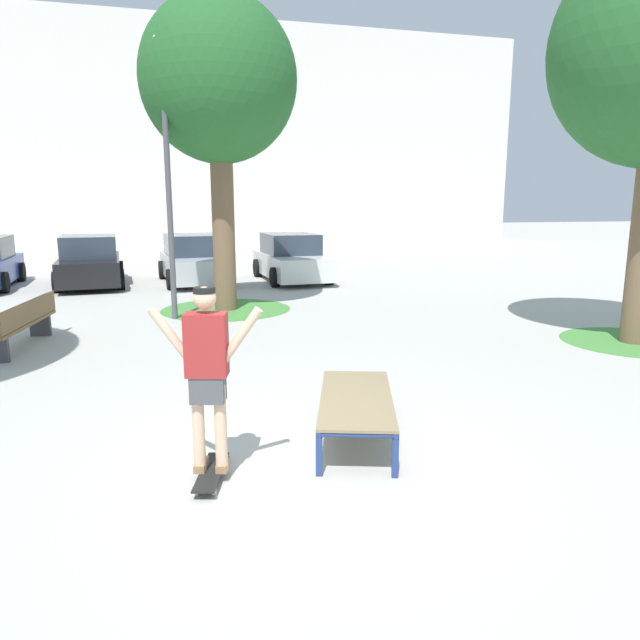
# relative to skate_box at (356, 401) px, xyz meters

# --- Properties ---
(ground_plane) EXTENTS (120.00, 120.00, 0.00)m
(ground_plane) POSITION_rel_skate_box_xyz_m (-0.70, -0.39, -0.41)
(ground_plane) COLOR #B7B5AD
(building_facade) EXTENTS (38.71, 4.00, 12.48)m
(building_facade) POSITION_rel_skate_box_xyz_m (0.51, 31.07, 5.82)
(building_facade) COLOR silver
(building_facade) RESTS_ON ground
(skate_box) EXTENTS (1.30, 2.04, 0.46)m
(skate_box) POSITION_rel_skate_box_xyz_m (0.00, 0.00, 0.00)
(skate_box) COLOR navy
(skate_box) RESTS_ON ground
(skateboard) EXTENTS (0.40, 0.82, 0.09)m
(skateboard) POSITION_rel_skate_box_xyz_m (-1.59, -0.61, -0.34)
(skateboard) COLOR black
(skateboard) RESTS_ON ground
(skater) EXTENTS (0.98, 0.37, 1.69)m
(skater) POSITION_rel_skate_box_xyz_m (-1.59, -0.61, 0.66)
(skater) COLOR beige
(skater) RESTS_ON skateboard
(grass_patch_near_right) EXTENTS (2.51, 2.51, 0.01)m
(grass_patch_near_right) POSITION_rel_skate_box_xyz_m (6.26, 2.87, -0.41)
(grass_patch_near_right) COLOR #47893D
(grass_patch_near_right) RESTS_ON ground
(tree_mid_back) EXTENTS (3.46, 3.46, 6.97)m
(tree_mid_back) POSITION_rel_skate_box_xyz_m (-0.55, 8.11, 4.66)
(tree_mid_back) COLOR brown
(tree_mid_back) RESTS_ON ground
(grass_patch_mid_back) EXTENTS (3.05, 3.05, 0.01)m
(grass_patch_mid_back) POSITION_rel_skate_box_xyz_m (-0.55, 8.11, -0.41)
(grass_patch_mid_back) COLOR #47893D
(grass_patch_mid_back) RESTS_ON ground
(car_black) EXTENTS (2.14, 4.31, 1.50)m
(car_black) POSITION_rel_skate_box_xyz_m (-4.10, 13.33, 0.28)
(car_black) COLOR black
(car_black) RESTS_ON ground
(car_silver) EXTENTS (2.19, 4.33, 1.50)m
(car_silver) POSITION_rel_skate_box_xyz_m (-1.02, 13.12, 0.28)
(car_silver) COLOR #B7BABF
(car_silver) RESTS_ON ground
(car_white) EXTENTS (2.05, 4.27, 1.50)m
(car_white) POSITION_rel_skate_box_xyz_m (2.05, 12.82, 0.28)
(car_white) COLOR silver
(car_white) RESTS_ON ground
(park_bench) EXTENTS (0.81, 2.44, 0.83)m
(park_bench) POSITION_rel_skate_box_xyz_m (-4.33, 5.24, 0.03)
(park_bench) COLOR brown
(park_bench) RESTS_ON ground
(light_post) EXTENTS (0.36, 0.36, 5.83)m
(light_post) POSITION_rel_skate_box_xyz_m (-1.74, 7.25, 3.41)
(light_post) COLOR #4C4C51
(light_post) RESTS_ON ground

